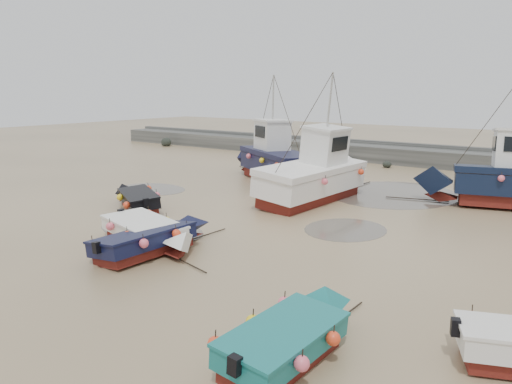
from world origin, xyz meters
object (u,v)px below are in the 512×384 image
(dinghy_1, at_px, (154,237))
(cabin_boat_1, at_px, (317,173))
(dinghy_5, at_px, (149,230))
(dinghy_4, at_px, (138,197))
(dinghy_2, at_px, (292,332))
(cabin_boat_0, at_px, (273,158))
(person, at_px, (269,194))

(dinghy_1, height_order, cabin_boat_1, cabin_boat_1)
(dinghy_5, bearing_deg, cabin_boat_1, -171.49)
(dinghy_4, distance_m, cabin_boat_1, 8.73)
(dinghy_2, bearing_deg, dinghy_5, 158.54)
(dinghy_2, height_order, cabin_boat_0, cabin_boat_0)
(dinghy_2, relative_size, cabin_boat_0, 0.59)
(dinghy_2, distance_m, dinghy_5, 8.77)
(dinghy_4, height_order, cabin_boat_0, cabin_boat_0)
(dinghy_1, relative_size, dinghy_4, 1.13)
(dinghy_5, distance_m, cabin_boat_0, 13.73)
(cabin_boat_1, bearing_deg, dinghy_1, -88.65)
(dinghy_1, xyz_separation_m, person, (-2.41, 10.20, -0.55))
(cabin_boat_0, bearing_deg, dinghy_2, -113.44)
(dinghy_1, height_order, dinghy_2, same)
(dinghy_4, height_order, dinghy_5, same)
(dinghy_5, xyz_separation_m, cabin_boat_0, (-3.78, 13.17, 0.81))
(cabin_boat_0, bearing_deg, dinghy_1, -130.71)
(cabin_boat_1, bearing_deg, person, -170.01)
(cabin_boat_0, bearing_deg, dinghy_4, -154.52)
(dinghy_1, relative_size, dinghy_2, 1.11)
(dinghy_2, height_order, dinghy_4, same)
(dinghy_1, bearing_deg, dinghy_2, -19.44)
(dinghy_1, bearing_deg, dinghy_5, 150.71)
(dinghy_2, bearing_deg, dinghy_4, 152.83)
(dinghy_5, distance_m, person, 9.88)
(cabin_boat_0, xyz_separation_m, person, (2.15, -3.45, -1.36))
(dinghy_1, xyz_separation_m, dinghy_4, (-5.46, 3.97, 0.00))
(dinghy_2, xyz_separation_m, dinghy_4, (-12.80, 6.84, -0.01))
(dinghy_2, distance_m, cabin_boat_0, 20.37)
(cabin_boat_1, xyz_separation_m, person, (-2.65, -0.34, -1.35))
(cabin_boat_1, distance_m, person, 2.99)
(cabin_boat_0, bearing_deg, cabin_boat_1, -92.10)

